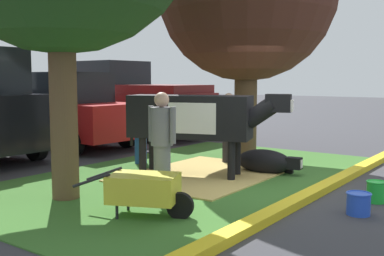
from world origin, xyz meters
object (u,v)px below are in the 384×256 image
(cow_holstein, at_px, (195,118))
(person_visitor_far, at_px, (229,126))
(bucket_green, at_px, (376,191))
(sedan_red, at_px, (66,111))
(pickup_truck_maroon, at_px, (131,101))
(calf_lying, at_px, (266,162))
(person_handler, at_px, (162,142))
(wheelbarrow, at_px, (145,189))
(bucket_blue, at_px, (358,203))
(person_visitor_near, at_px, (141,127))

(cow_holstein, height_order, person_visitor_far, cow_holstein)
(bucket_green, height_order, sedan_red, sedan_red)
(person_visitor_far, relative_size, pickup_truck_maroon, 0.28)
(calf_lying, xyz_separation_m, bucket_green, (-0.93, -2.32, -0.07))
(person_visitor_far, bearing_deg, person_handler, -166.26)
(wheelbarrow, bearing_deg, pickup_truck_maroon, 44.82)
(cow_holstein, bearing_deg, calf_lying, -43.33)
(cow_holstein, height_order, wheelbarrow, cow_holstein)
(calf_lying, bearing_deg, pickup_truck_maroon, 65.18)
(calf_lying, xyz_separation_m, bucket_blue, (-1.73, -2.30, -0.08))
(cow_holstein, relative_size, person_visitor_far, 1.97)
(bucket_green, xyz_separation_m, sedan_red, (1.04, 8.43, 0.81))
(calf_lying, distance_m, person_visitor_near, 2.81)
(cow_holstein, relative_size, pickup_truck_maroon, 0.56)
(sedan_red, bearing_deg, cow_holstein, -102.39)
(wheelbarrow, distance_m, sedan_red, 7.17)
(sedan_red, bearing_deg, bucket_green, -97.03)
(wheelbarrow, distance_m, pickup_truck_maroon, 9.21)
(bucket_green, bearing_deg, cow_holstein, 91.58)
(wheelbarrow, height_order, pickup_truck_maroon, pickup_truck_maroon)
(person_visitor_near, xyz_separation_m, bucket_blue, (-1.07, -4.98, -0.65))
(person_visitor_near, height_order, sedan_red, sedan_red)
(calf_lying, relative_size, person_visitor_near, 0.87)
(pickup_truck_maroon, bearing_deg, bucket_blue, -118.32)
(person_handler, xyz_separation_m, pickup_truck_maroon, (5.67, 6.06, 0.23))
(person_visitor_near, xyz_separation_m, sedan_red, (0.78, 3.44, 0.18))
(person_visitor_far, xyz_separation_m, bucket_blue, (-2.21, -3.46, -0.66))
(calf_lying, relative_size, bucket_blue, 3.89)
(calf_lying, relative_size, person_handler, 0.80)
(bucket_green, height_order, pickup_truck_maroon, pickup_truck_maroon)
(person_handler, height_order, person_visitor_near, person_handler)
(cow_holstein, xyz_separation_m, person_visitor_far, (1.50, 0.19, -0.30))
(calf_lying, distance_m, wheelbarrow, 3.54)
(sedan_red, xyz_separation_m, pickup_truck_maroon, (2.87, 0.32, 0.13))
(person_visitor_near, height_order, wheelbarrow, person_visitor_near)
(person_visitor_near, height_order, bucket_blue, person_visitor_near)
(cow_holstein, height_order, bucket_green, cow_holstein)
(calf_lying, distance_m, bucket_green, 2.50)
(person_handler, bearing_deg, wheelbarrow, -153.85)
(person_visitor_far, bearing_deg, bucket_blue, -122.60)
(bucket_blue, relative_size, bucket_green, 1.04)
(calf_lying, height_order, person_visitor_far, person_visitor_far)
(person_visitor_far, height_order, sedan_red, sedan_red)
(person_handler, xyz_separation_m, person_visitor_far, (3.17, 0.77, -0.06))
(person_visitor_near, bearing_deg, wheelbarrow, -136.65)
(person_handler, xyz_separation_m, sedan_red, (2.80, 5.73, 0.10))
(person_handler, height_order, sedan_red, sedan_red)
(sedan_red, bearing_deg, person_handler, -116.03)
(person_handler, relative_size, bucket_blue, 4.84)
(bucket_blue, height_order, sedan_red, sedan_red)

